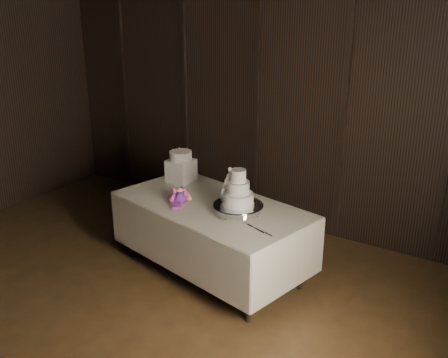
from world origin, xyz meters
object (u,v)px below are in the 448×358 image
at_px(display_table, 212,235).
at_px(bouquet, 180,196).
at_px(wedding_cake, 235,191).
at_px(small_cake, 181,156).
at_px(box_pedestal, 181,171).
at_px(cake_stand, 238,209).

bearing_deg(display_table, bouquet, -144.78).
relative_size(wedding_cake, small_cake, 1.42).
bearing_deg(box_pedestal, wedding_cake, -23.96).
relative_size(display_table, bouquet, 5.65).
xyz_separation_m(wedding_cake, bouquet, (-0.62, -0.05, -0.17)).
height_order(display_table, wedding_cake, wedding_cake).
bearing_deg(bouquet, cake_stand, 6.06).
xyz_separation_m(box_pedestal, small_cake, (0.00, 0.00, 0.17)).
distance_m(box_pedestal, small_cake, 0.17).
xyz_separation_m(bouquet, box_pedestal, (-0.36, 0.49, 0.06)).
bearing_deg(wedding_cake, box_pedestal, 150.32).
distance_m(wedding_cake, small_cake, 1.07).
xyz_separation_m(cake_stand, small_cake, (-1.00, 0.42, 0.25)).
bearing_deg(bouquet, display_table, 23.80).
height_order(box_pedestal, small_cake, small_cake).
xyz_separation_m(cake_stand, wedding_cake, (-0.03, -0.01, 0.18)).
height_order(display_table, box_pedestal, box_pedestal).
bearing_deg(small_cake, wedding_cake, -23.96).
distance_m(display_table, small_cake, 0.98).
distance_m(display_table, cake_stand, 0.53).
bearing_deg(small_cake, cake_stand, -22.71).
bearing_deg(box_pedestal, bouquet, -53.66).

